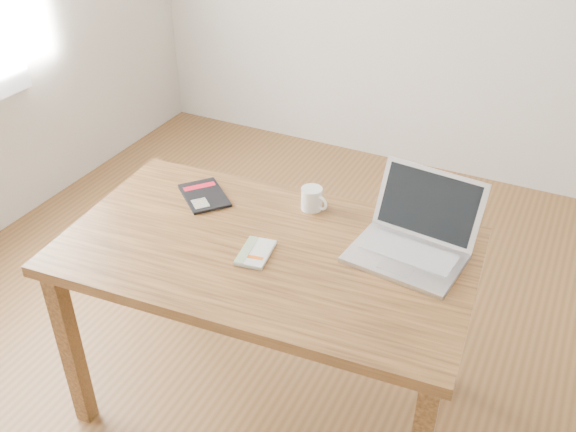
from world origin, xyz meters
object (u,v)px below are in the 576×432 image
at_px(desk, 267,268).
at_px(white_guidebook, 255,253).
at_px(black_guidebook, 204,195).
at_px(coffee_mug, 312,198).
at_px(laptop, 414,238).

bearing_deg(desk, white_guidebook, -107.30).
relative_size(black_guidebook, coffee_mug, 2.33).
xyz_separation_m(black_guidebook, coffee_mug, (0.39, 0.10, 0.04)).
bearing_deg(laptop, white_guidebook, -145.38).
distance_m(desk, black_guidebook, 0.41).
bearing_deg(coffee_mug, white_guidebook, -81.56).
relative_size(black_guidebook, laptop, 0.66).
height_order(desk, white_guidebook, white_guidebook).
bearing_deg(white_guidebook, laptop, 19.16).
distance_m(white_guidebook, coffee_mug, 0.34).
distance_m(white_guidebook, black_guidebook, 0.41).
xyz_separation_m(desk, laptop, (0.44, 0.19, 0.14)).
height_order(desk, coffee_mug, coffee_mug).
relative_size(desk, coffee_mug, 12.87).
bearing_deg(black_guidebook, white_guidebook, -83.53).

